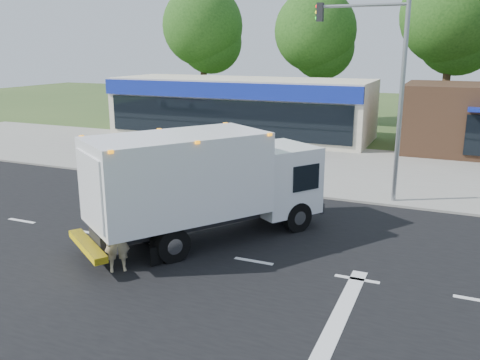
# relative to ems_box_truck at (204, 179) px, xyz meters

# --- Properties ---
(ground) EXTENTS (120.00, 120.00, 0.00)m
(ground) POSITION_rel_ems_box_truck_xyz_m (2.13, -1.03, -2.04)
(ground) COLOR #385123
(ground) RESTS_ON ground
(road_asphalt) EXTENTS (60.00, 14.00, 0.02)m
(road_asphalt) POSITION_rel_ems_box_truck_xyz_m (2.13, -1.03, -2.04)
(road_asphalt) COLOR black
(road_asphalt) RESTS_ON ground
(sidewalk) EXTENTS (60.00, 2.40, 0.12)m
(sidewalk) POSITION_rel_ems_box_truck_xyz_m (2.13, 7.17, -1.98)
(sidewalk) COLOR gray
(sidewalk) RESTS_ON ground
(parking_apron) EXTENTS (60.00, 9.00, 0.02)m
(parking_apron) POSITION_rel_ems_box_truck_xyz_m (2.13, 12.97, -2.03)
(parking_apron) COLOR gray
(parking_apron) RESTS_ON ground
(lane_markings) EXTENTS (55.20, 7.00, 0.01)m
(lane_markings) POSITION_rel_ems_box_truck_xyz_m (3.49, -2.38, -2.02)
(lane_markings) COLOR silver
(lane_markings) RESTS_ON road_asphalt
(ems_box_truck) EXTENTS (6.53, 7.99, 3.54)m
(ems_box_truck) POSITION_rel_ems_box_truck_xyz_m (0.00, 0.00, 0.00)
(ems_box_truck) COLOR black
(ems_box_truck) RESTS_ON ground
(emergency_worker) EXTENTS (0.83, 0.81, 2.03)m
(emergency_worker) POSITION_rel_ems_box_truck_xyz_m (-1.11, -3.10, -1.05)
(emergency_worker) COLOR tan
(emergency_worker) RESTS_ON ground
(retail_strip_mall) EXTENTS (18.00, 6.20, 4.00)m
(retail_strip_mall) POSITION_rel_ems_box_truck_xyz_m (-6.87, 18.90, -0.03)
(retail_strip_mall) COLOR beige
(retail_strip_mall) RESTS_ON ground
(traffic_signal_pole) EXTENTS (3.51, 0.25, 8.00)m
(traffic_signal_pole) POSITION_rel_ems_box_truck_xyz_m (4.49, 6.57, 2.88)
(traffic_signal_pole) COLOR gray
(traffic_signal_pole) RESTS_ON ground
(background_trees) EXTENTS (36.77, 7.39, 12.10)m
(background_trees) POSITION_rel_ems_box_truck_xyz_m (1.29, 27.14, 5.34)
(background_trees) COLOR #332114
(background_trees) RESTS_ON ground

